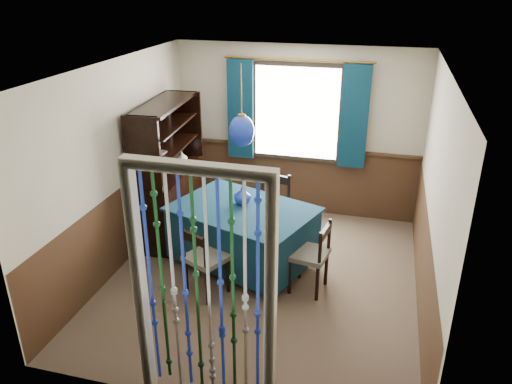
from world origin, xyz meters
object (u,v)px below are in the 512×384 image
(dining_table, at_px, (243,233))
(chair_near, at_px, (204,259))
(bowl_shelf, at_px, (159,153))
(vase_table, at_px, (242,196))
(pendant_lamp, at_px, (242,131))
(chair_far, at_px, (270,208))
(chair_left, at_px, (182,212))
(sideboard, at_px, (170,190))
(vase_sideboard, at_px, (182,156))
(chair_right, at_px, (312,255))

(dining_table, xyz_separation_m, chair_near, (-0.24, -0.70, -0.00))
(dining_table, distance_m, bowl_shelf, 1.45)
(vase_table, bearing_deg, pendant_lamp, -73.05)
(bowl_shelf, bearing_deg, chair_near, -45.81)
(chair_far, height_order, bowl_shelf, bowl_shelf)
(dining_table, xyz_separation_m, chair_left, (-0.93, 0.31, 0.01))
(chair_left, bearing_deg, sideboard, -114.95)
(chair_left, height_order, vase_table, vase_table)
(chair_near, xyz_separation_m, bowl_shelf, (-0.91, 0.94, 0.85))
(chair_left, bearing_deg, vase_sideboard, -140.78)
(sideboard, bearing_deg, pendant_lamp, -30.03)
(dining_table, relative_size, chair_left, 2.19)
(sideboard, relative_size, pendant_lamp, 2.02)
(pendant_lamp, height_order, vase_sideboard, pendant_lamp)
(dining_table, relative_size, vase_sideboard, 10.86)
(chair_right, bearing_deg, vase_sideboard, 68.15)
(chair_far, height_order, chair_left, chair_far)
(sideboard, bearing_deg, chair_right, -27.28)
(chair_far, relative_size, chair_left, 1.09)
(dining_table, height_order, chair_near, chair_near)
(chair_right, distance_m, sideboard, 2.31)
(chair_near, bearing_deg, dining_table, 96.84)
(sideboard, xyz_separation_m, vase_table, (1.18, -0.46, 0.25))
(dining_table, distance_m, sideboard, 1.37)
(vase_table, distance_m, bowl_shelf, 1.20)
(chair_left, distance_m, sideboard, 0.43)
(chair_far, xyz_separation_m, sideboard, (-1.39, -0.08, 0.13))
(chair_left, height_order, chair_right, chair_left)
(vase_sideboard, bearing_deg, dining_table, -38.72)
(pendant_lamp, bearing_deg, sideboard, 154.14)
(chair_right, relative_size, vase_table, 4.30)
(chair_right, distance_m, bowl_shelf, 2.29)
(chair_near, xyz_separation_m, sideboard, (-0.98, 1.29, 0.18))
(chair_near, xyz_separation_m, vase_sideboard, (-0.91, 1.63, 0.57))
(pendant_lamp, height_order, bowl_shelf, pendant_lamp)
(vase_sideboard, bearing_deg, chair_right, -31.11)
(sideboard, bearing_deg, vase_table, -25.66)
(chair_far, relative_size, vase_sideboard, 5.39)
(bowl_shelf, xyz_separation_m, vase_sideboard, (0.00, 0.69, -0.28))
(chair_far, bearing_deg, chair_left, 33.41)
(chair_left, height_order, vase_sideboard, vase_sideboard)
(dining_table, relative_size, chair_near, 2.26)
(dining_table, bearing_deg, bowl_shelf, -172.04)
(dining_table, height_order, pendant_lamp, pendant_lamp)
(sideboard, distance_m, bowl_shelf, 0.75)
(chair_left, relative_size, vase_table, 4.41)
(pendant_lamp, relative_size, vase_table, 4.62)
(chair_near, distance_m, bowl_shelf, 1.56)
(chair_right, bearing_deg, chair_left, 80.35)
(chair_right, xyz_separation_m, bowl_shelf, (-2.06, 0.55, 0.84))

